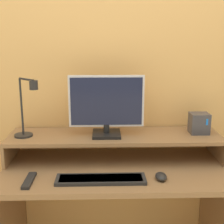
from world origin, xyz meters
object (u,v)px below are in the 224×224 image
Objects in this scene: remote_control at (29,180)px; monitor at (106,105)px; keyboard at (101,179)px; router_dock at (199,123)px; desk_lamp at (27,111)px; mouse at (161,176)px.

monitor is at bearing 36.78° from remote_control.
monitor is 0.95× the size of keyboard.
keyboard is at bearing -96.43° from monitor.
remote_control is (-0.97, -0.33, -0.21)m from router_dock.
desk_lamp is 2.81× the size of router_dock.
monitor is at bearing -177.34° from router_dock.
desk_lamp is 0.59m from keyboard.
desk_lamp is 1.03m from router_dock.
desk_lamp is 0.41m from remote_control.
router_dock is at bearing 18.69° from remote_control.
keyboard is (-0.60, -0.33, -0.20)m from router_dock.
mouse reaches higher than remote_control.
monitor is 0.46m from desk_lamp.
desk_lamp reaches higher than router_dock.
keyboard is at bearing -178.69° from mouse.
desk_lamp is 1.98× the size of remote_control.
router_dock reaches higher than keyboard.
mouse is (0.28, -0.29, -0.32)m from monitor.
keyboard is at bearing -31.88° from desk_lamp.
desk_lamp is at bearing 101.70° from remote_control.
router_dock is 0.27× the size of keyboard.
monitor is 4.97× the size of mouse.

